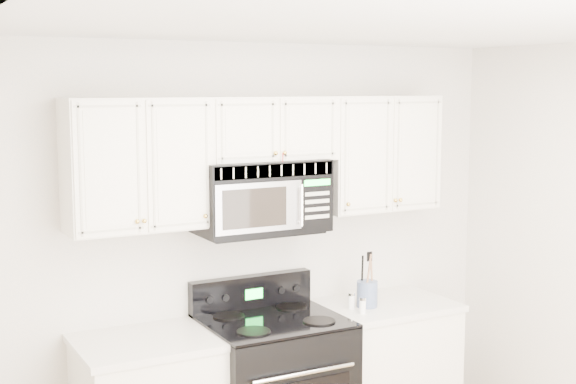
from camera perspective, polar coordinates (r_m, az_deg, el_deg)
room at (r=3.69m, az=9.69°, el=-8.84°), size 3.51×3.51×2.61m
base_cabinet_right at (r=5.51m, az=6.84°, el=-12.74°), size 0.86×0.65×0.92m
upper_cabinets at (r=4.90m, az=-1.57°, el=2.87°), size 2.44×0.37×0.75m
microwave at (r=4.87m, az=-1.93°, el=-0.28°), size 0.79×0.45×0.44m
utensil_crock at (r=5.22m, az=5.64°, el=-7.17°), size 0.13×0.13×0.36m
shaker_salt at (r=5.17m, az=4.53°, el=-7.72°), size 0.04×0.04×0.10m
shaker_pepper at (r=5.08m, az=5.33°, el=-8.03°), size 0.04×0.04×0.10m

